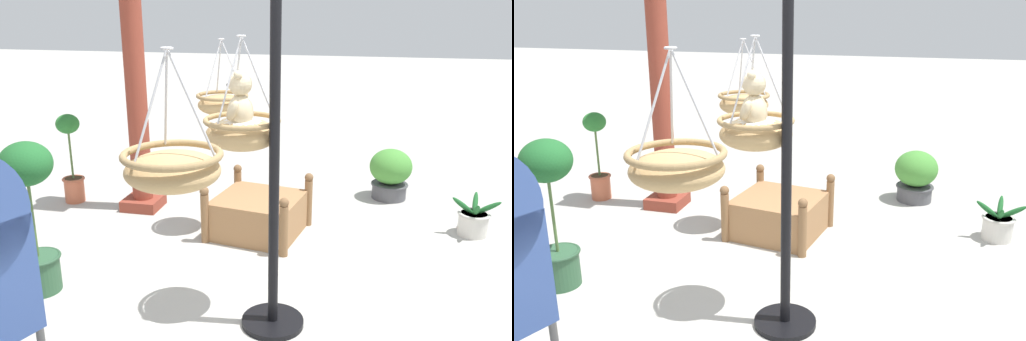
# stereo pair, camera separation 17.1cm
# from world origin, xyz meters

# --- Properties ---
(ground_plane) EXTENTS (40.00, 40.00, 0.00)m
(ground_plane) POSITION_xyz_m (0.00, 0.00, 0.00)
(ground_plane) COLOR #ADAAA3
(display_pole_central) EXTENTS (0.44, 0.44, 2.40)m
(display_pole_central) POSITION_xyz_m (-0.23, -0.11, 0.74)
(display_pole_central) COLOR black
(display_pole_central) RESTS_ON ground
(hanging_basket_with_teddy) EXTENTS (0.52, 0.52, 0.75)m
(hanging_basket_with_teddy) POSITION_xyz_m (-0.08, 0.14, 1.36)
(hanging_basket_with_teddy) COLOR tan
(teddy_bear) EXTENTS (0.28, 0.24, 0.41)m
(teddy_bear) POSITION_xyz_m (-0.08, 0.16, 1.54)
(teddy_bear) COLOR beige
(hanging_basket_left_high) EXTENTS (0.50, 0.50, 0.68)m
(hanging_basket_left_high) POSITION_xyz_m (-1.14, 0.23, 1.42)
(hanging_basket_left_high) COLOR tan
(hanging_basket_right_low) EXTENTS (0.49, 0.49, 0.71)m
(hanging_basket_right_low) POSITION_xyz_m (1.33, 0.68, 1.28)
(hanging_basket_right_low) COLOR tan
(greenhouse_pillar_far_back) EXTENTS (0.42, 0.42, 2.79)m
(greenhouse_pillar_far_back) POSITION_xyz_m (1.69, 1.72, 1.35)
(greenhouse_pillar_far_back) COLOR brown
(greenhouse_pillar_far_back) RESTS_ON ground
(wooden_planter_box) EXTENTS (0.97, 0.99, 0.56)m
(wooden_planter_box) POSITION_xyz_m (1.30, 0.32, 0.21)
(wooden_planter_box) COLOR #9E7047
(wooden_planter_box) RESTS_ON ground
(potted_plant_fern_front) EXTENTS (0.26, 0.26, 1.02)m
(potted_plant_fern_front) POSITION_xyz_m (1.71, 2.57, 0.51)
(potted_plant_fern_front) COLOR #BC6042
(potted_plant_fern_front) RESTS_ON ground
(potted_plant_tall_leafy) EXTENTS (0.46, 0.47, 0.40)m
(potted_plant_tall_leafy) POSITION_xyz_m (1.71, -1.74, 0.15)
(potted_plant_tall_leafy) COLOR beige
(potted_plant_tall_leafy) RESTS_ON ground
(potted_plant_small_succulent) EXTENTS (0.48, 0.48, 0.59)m
(potted_plant_small_succulent) POSITION_xyz_m (2.60, -0.95, 0.31)
(potted_plant_small_succulent) COLOR #4C4C51
(potted_plant_small_succulent) RESTS_ON ground
(potted_plant_conical_shrub) EXTENTS (0.39, 0.39, 1.22)m
(potted_plant_conical_shrub) POSITION_xyz_m (-0.15, 1.78, 0.70)
(potted_plant_conical_shrub) COLOR #2D5638
(potted_plant_conical_shrub) RESTS_ON ground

